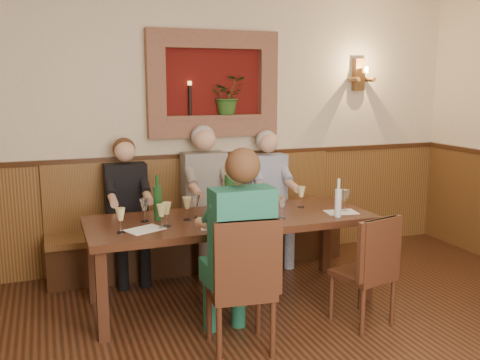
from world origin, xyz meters
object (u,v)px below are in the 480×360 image
Objects in this scene: dining_table at (231,225)px; person_chair_front at (238,266)px; person_bench_left at (128,222)px; wine_bottle_green_a at (229,195)px; bench at (201,235)px; spittoon_bucket at (223,205)px; water_bottle at (338,202)px; chair_near_left at (240,311)px; wine_bottle_green_b at (158,202)px; person_bench_right at (270,209)px; chair_near_right at (364,292)px; person_bench_mid at (207,211)px.

person_chair_front is at bearing -106.05° from dining_table.
wine_bottle_green_a is (0.72, -0.87, 0.38)m from person_bench_left.
bench reaches higher than dining_table.
water_bottle is at bearing -14.60° from spittoon_bucket.
chair_near_left is 1.18m from wine_bottle_green_b.
chair_near_left is at bearing -73.00° from person_bench_left.
person_bench_left is 1.15m from spittoon_bucket.
wine_bottle_green_b is 1.51m from water_bottle.
person_bench_right is at bearing 67.39° from chair_near_left.
chair_near_right is at bearing -45.70° from person_bench_left.
person_bench_mid is at bearing 87.81° from chair_near_left.
spittoon_bucket is (0.64, -0.91, 0.32)m from person_bench_left.
bench is at bearing 109.79° from person_bench_mid.
chair_near_right is 1.80m from wine_bottle_green_b.
bench is at bearing 84.57° from spittoon_bucket.
chair_near_right is 2.34× the size of wine_bottle_green_b.
person_bench_right reaches higher than person_bench_left.
spittoon_bucket is at bearing 87.26° from chair_near_left.
chair_near_right is 0.64× the size of person_bench_right.
person_chair_front is 0.77m from spittoon_bucket.
person_bench_mid is 0.95m from spittoon_bucket.
person_bench_left reaches higher than chair_near_left.
chair_near_left is 2.17× the size of wine_bottle_green_a.
wine_bottle_green_a is at bearing -130.61° from person_bench_right.
person_bench_mid reaches higher than chair_near_left.
dining_table is 1.01m from bench.
water_bottle is (0.94, -0.25, 0.01)m from spittoon_bucket.
spittoon_bucket is (0.13, 0.78, 0.59)m from chair_near_left.
bench reaches higher than chair_near_left.
wine_bottle_green_b is (0.14, -0.74, 0.35)m from person_bench_left.
bench is 12.25× the size of spittoon_bucket.
chair_near_left is 0.32m from person_chair_front.
person_bench_right is at bearing 96.32° from water_bottle.
person_bench_mid reaches higher than wine_bottle_green_a.
wine_bottle_green_a is at bearing -50.39° from person_bench_left.
chair_near_left is 1.34m from water_bottle.
chair_near_right is 3.59× the size of spittoon_bucket.
wine_bottle_green_b is (-0.51, 0.16, 0.03)m from spittoon_bucket.
chair_near_left is 0.68× the size of person_bench_mid.
chair_near_right is at bearing -41.04° from wine_bottle_green_a.
chair_near_right is at bearing -42.83° from dining_table.
water_bottle reaches higher than dining_table.
dining_table is at bearing 50.49° from wine_bottle_green_a.
person_bench_mid is 3.21× the size of wine_bottle_green_a.
person_bench_mid is at bearing 85.97° from wine_bottle_green_a.
person_bench_left is at bearing 131.39° from dining_table.
spittoon_bucket is at bearing -95.43° from bench.
chair_near_right is (0.83, -0.77, -0.42)m from dining_table.
dining_table is at bearing -130.65° from person_bench_right.
person_bench_right is at bearing 80.21° from chair_near_right.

